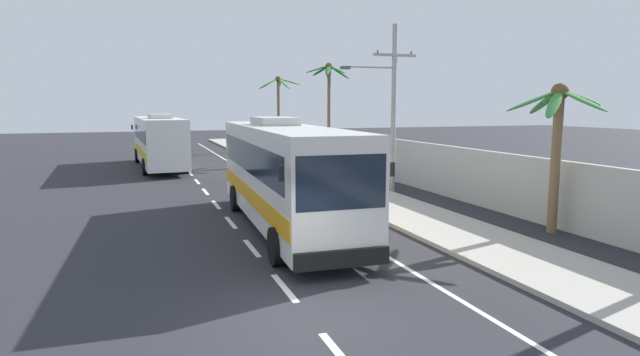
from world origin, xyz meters
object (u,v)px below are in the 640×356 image
at_px(coach_bus_foreground, 284,171).
at_px(palm_fourth, 329,87).
at_px(pedestrian_near_kerb, 321,160).
at_px(coach_bus_far_lane, 159,140).
at_px(motorcycle_beside_bus, 284,175).
at_px(pedestrian_midwalk, 358,171).
at_px(palm_third, 278,96).
at_px(utility_pole_mid, 391,103).
at_px(palm_second, 557,128).

xyz_separation_m(coach_bus_foreground, palm_fourth, (9.09, 20.00, 3.61)).
bearing_deg(pedestrian_near_kerb, coach_bus_far_lane, -47.75).
bearing_deg(motorcycle_beside_bus, pedestrian_midwalk, -36.62).
distance_m(pedestrian_midwalk, palm_third, 24.86).
distance_m(coach_bus_far_lane, pedestrian_near_kerb, 12.02).
height_order(utility_pole_mid, palm_second, utility_pole_mid).
xyz_separation_m(coach_bus_far_lane, palm_fourth, (12.39, 0.26, 3.68)).
height_order(coach_bus_foreground, utility_pole_mid, utility_pole_mid).
distance_m(utility_pole_mid, palm_second, 9.43).
xyz_separation_m(pedestrian_near_kerb, palm_fourth, (3.62, 8.42, 4.57)).
height_order(palm_third, palm_fourth, palm_fourth).
xyz_separation_m(coach_bus_foreground, palm_second, (8.27, -3.67, 1.52)).
distance_m(pedestrian_near_kerb, palm_fourth, 10.25).
xyz_separation_m(motorcycle_beside_bus, pedestrian_midwalk, (3.16, -2.35, 0.39)).
height_order(motorcycle_beside_bus, utility_pole_mid, utility_pole_mid).
bearing_deg(palm_third, utility_pole_mid, -92.40).
bearing_deg(palm_second, coach_bus_far_lane, 116.31).
xyz_separation_m(motorcycle_beside_bus, pedestrian_near_kerb, (3.09, 2.95, 0.37)).
xyz_separation_m(coach_bus_foreground, utility_pole_mid, (6.98, 5.64, 2.35)).
bearing_deg(coach_bus_foreground, palm_fourth, 65.56).
distance_m(coach_bus_foreground, utility_pole_mid, 9.27).
xyz_separation_m(motorcycle_beside_bus, utility_pole_mid, (4.60, -2.99, 3.69)).
distance_m(motorcycle_beside_bus, palm_fourth, 14.10).
xyz_separation_m(pedestrian_midwalk, utility_pole_mid, (1.44, -0.64, 3.30)).
relative_size(pedestrian_midwalk, palm_fourth, 0.23).
bearing_deg(palm_second, pedestrian_near_kerb, 100.42).
relative_size(coach_bus_foreground, palm_third, 1.72).
bearing_deg(coach_bus_far_lane, utility_pole_mid, -53.90).
bearing_deg(pedestrian_near_kerb, pedestrian_midwalk, 85.96).
bearing_deg(utility_pole_mid, palm_third, 87.60).
xyz_separation_m(utility_pole_mid, palm_fourth, (2.11, 14.36, 1.26)).
distance_m(pedestrian_midwalk, utility_pole_mid, 3.66).
relative_size(coach_bus_foreground, pedestrian_midwalk, 6.96).
distance_m(coach_bus_foreground, palm_third, 31.86).
bearing_deg(coach_bus_foreground, utility_pole_mid, 38.91).
bearing_deg(palm_fourth, motorcycle_beside_bus, -120.54).
relative_size(utility_pole_mid, palm_second, 1.63).
relative_size(palm_second, palm_third, 0.72).
xyz_separation_m(pedestrian_near_kerb, palm_third, (2.56, 19.11, 4.05)).
height_order(motorcycle_beside_bus, pedestrian_near_kerb, pedestrian_near_kerb).
bearing_deg(utility_pole_mid, motorcycle_beside_bus, 146.99).
bearing_deg(palm_fourth, palm_third, 95.65).
bearing_deg(palm_third, coach_bus_far_lane, -136.01).
distance_m(coach_bus_far_lane, pedestrian_midwalk, 16.13).
relative_size(pedestrian_near_kerb, palm_second, 0.34).
height_order(pedestrian_midwalk, palm_fourth, palm_fourth).
height_order(coach_bus_far_lane, utility_pole_mid, utility_pole_mid).
relative_size(motorcycle_beside_bus, palm_third, 0.28).
distance_m(pedestrian_near_kerb, pedestrian_midwalk, 5.29).
distance_m(coach_bus_foreground, palm_fourth, 22.26).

